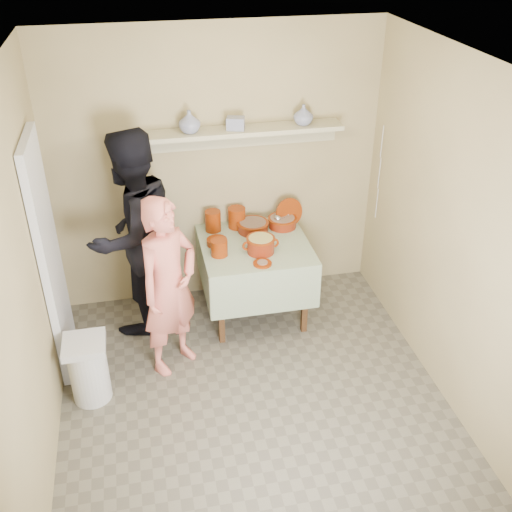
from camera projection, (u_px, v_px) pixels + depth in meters
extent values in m
plane|color=#625C4D|center=(257.00, 411.00, 4.67)|extent=(3.50, 3.50, 0.00)
cube|color=silver|center=(50.00, 260.00, 4.69)|extent=(0.06, 0.70, 2.00)
cylinder|color=maroon|center=(213.00, 221.00, 5.55)|extent=(0.15, 0.15, 0.20)
cylinder|color=maroon|center=(237.00, 218.00, 5.61)|extent=(0.16, 0.16, 0.20)
cylinder|color=maroon|center=(219.00, 248.00, 5.18)|extent=(0.15, 0.15, 0.15)
cylinder|color=maroon|center=(217.00, 242.00, 5.36)|extent=(0.18, 0.18, 0.05)
cylinder|color=maroon|center=(289.00, 212.00, 5.65)|extent=(0.29, 0.15, 0.27)
imported|color=navy|center=(303.00, 115.00, 5.22)|extent=(0.23, 0.23, 0.18)
imported|color=navy|center=(189.00, 122.00, 5.04)|extent=(0.26, 0.26, 0.19)
cube|color=navy|center=(236.00, 123.00, 5.13)|extent=(0.18, 0.15, 0.11)
imported|color=#DE6E60|center=(169.00, 287.00, 4.76)|extent=(0.67, 0.65, 1.55)
imported|color=black|center=(133.00, 235.00, 5.16)|extent=(1.15, 1.14, 1.88)
cube|color=tan|center=(217.00, 169.00, 5.47)|extent=(3.00, 0.02, 2.60)
cube|color=tan|center=(344.00, 489.00, 2.52)|extent=(3.00, 0.02, 2.60)
cube|color=tan|center=(21.00, 297.00, 3.73)|extent=(0.02, 3.50, 2.60)
cube|color=tan|center=(464.00, 247.00, 4.27)|extent=(0.02, 3.50, 2.60)
cube|color=silver|center=(257.00, 71.00, 3.32)|extent=(3.00, 3.50, 0.02)
cube|color=#4C2D16|center=(221.00, 309.00, 5.22)|extent=(0.05, 0.05, 0.71)
cube|color=#4C2D16|center=(305.00, 299.00, 5.35)|extent=(0.05, 0.05, 0.71)
cube|color=#4C2D16|center=(209.00, 264.00, 5.86)|extent=(0.05, 0.05, 0.71)
cube|color=#4C2D16|center=(284.00, 256.00, 5.99)|extent=(0.05, 0.05, 0.71)
cube|color=#4C2D16|center=(255.00, 246.00, 5.41)|extent=(0.90, 0.90, 0.04)
cube|color=#2D591E|center=(255.00, 244.00, 5.40)|extent=(0.96, 0.96, 0.01)
cube|color=#2D591E|center=(266.00, 293.00, 5.11)|extent=(0.96, 0.01, 0.44)
cube|color=#2D591E|center=(245.00, 239.00, 5.91)|extent=(0.96, 0.01, 0.44)
cube|color=#2D591E|center=(203.00, 270.00, 5.42)|extent=(0.01, 0.96, 0.44)
cube|color=#2D591E|center=(305.00, 258.00, 5.59)|extent=(0.01, 0.96, 0.44)
cylinder|color=#5F1103|center=(253.00, 227.00, 5.56)|extent=(0.28, 0.28, 0.09)
cylinder|color=maroon|center=(253.00, 223.00, 5.54)|extent=(0.30, 0.30, 0.01)
cylinder|color=brown|center=(253.00, 224.00, 5.55)|extent=(0.25, 0.25, 0.05)
cylinder|color=#5F1103|center=(282.00, 222.00, 5.64)|extent=(0.26, 0.26, 0.09)
cylinder|color=maroon|center=(282.00, 218.00, 5.62)|extent=(0.28, 0.28, 0.01)
cylinder|color=#8C6B54|center=(282.00, 220.00, 5.63)|extent=(0.23, 0.23, 0.05)
cylinder|color=silver|center=(285.00, 217.00, 5.45)|extent=(0.01, 0.22, 0.16)
sphere|color=silver|center=(278.00, 219.00, 5.58)|extent=(0.07, 0.07, 0.07)
cylinder|color=#5F1103|center=(261.00, 245.00, 5.22)|extent=(0.24, 0.24, 0.14)
cylinder|color=maroon|center=(261.00, 239.00, 5.19)|extent=(0.25, 0.25, 0.01)
cylinder|color=tan|center=(261.00, 240.00, 5.20)|extent=(0.21, 0.21, 0.05)
torus|color=maroon|center=(247.00, 246.00, 5.20)|extent=(0.09, 0.02, 0.09)
torus|color=maroon|center=(274.00, 243.00, 5.24)|extent=(0.09, 0.02, 0.09)
cylinder|color=maroon|center=(262.00, 264.00, 5.08)|extent=(0.16, 0.16, 0.02)
cylinder|color=#8C6B54|center=(262.00, 262.00, 5.07)|extent=(0.09, 0.09, 0.01)
cube|color=#B5AD86|center=(241.00, 131.00, 5.19)|extent=(1.80, 0.25, 0.04)
cube|color=#B5AD86|center=(239.00, 137.00, 5.34)|extent=(1.80, 0.02, 0.18)
cylinder|color=silver|center=(89.00, 373.00, 4.68)|extent=(0.30, 0.30, 0.50)
cube|color=silver|center=(84.00, 345.00, 4.53)|extent=(0.32, 0.32, 0.06)
cylinder|color=silver|center=(382.00, 141.00, 5.39)|extent=(0.01, 0.01, 0.30)
cylinder|color=silver|center=(379.00, 173.00, 5.53)|extent=(0.01, 0.01, 0.30)
cylinder|color=silver|center=(377.00, 203.00, 5.66)|extent=(0.01, 0.01, 0.30)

